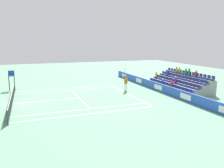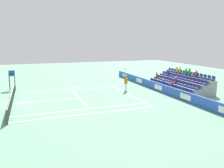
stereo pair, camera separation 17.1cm
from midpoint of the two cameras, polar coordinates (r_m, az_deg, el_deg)
name	(u,v)px [view 1 (the left image)]	position (r m, az deg, el deg)	size (l,w,h in m)	color
ground_plane	(12,104)	(23.57, -23.75, -4.55)	(80.00, 80.00, 0.00)	#669E77
line_baseline	(128,94)	(25.69, 3.73, -2.45)	(10.97, 0.10, 0.01)	white
line_service	(79,98)	(24.01, -8.33, -3.47)	(8.23, 0.10, 0.01)	white
line_centre_service	(47,101)	(23.58, -15.96, -4.04)	(0.10, 6.40, 0.01)	white
line_singles_sideline_left	(68,90)	(27.87, -11.05, -1.59)	(0.10, 11.89, 0.01)	white
line_singles_sideline_right	(85,109)	(20.04, -7.07, -6.28)	(0.10, 11.89, 0.01)	white
line_doubles_sideline_left	(66,88)	(29.20, -11.50, -1.06)	(0.10, 11.89, 0.01)	white
line_doubles_sideline_right	(89,114)	(18.77, -6.09, -7.43)	(0.10, 11.89, 0.01)	white
line_centre_mark	(127,94)	(25.65, 3.53, -2.47)	(0.10, 0.20, 0.01)	white
sponsor_barrier	(159,87)	(27.45, 11.40, -0.78)	(24.81, 0.22, 0.96)	blue
tennis_net	(12,99)	(23.46, -23.84, -3.39)	(11.97, 0.10, 1.07)	#33383D
tennis_player	(126,83)	(26.96, 3.24, 0.32)	(0.53, 0.40, 2.85)	white
umpire_chair	(11,78)	(29.92, -23.89, 1.47)	(0.70, 0.70, 2.34)	#474C54
stadium_stand	(180,84)	(29.07, 16.34, 0.03)	(8.68, 3.80, 2.60)	gray
loose_tennis_ball	(35,98)	(25.09, -18.80, -3.25)	(0.07, 0.07, 0.07)	#D1E533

